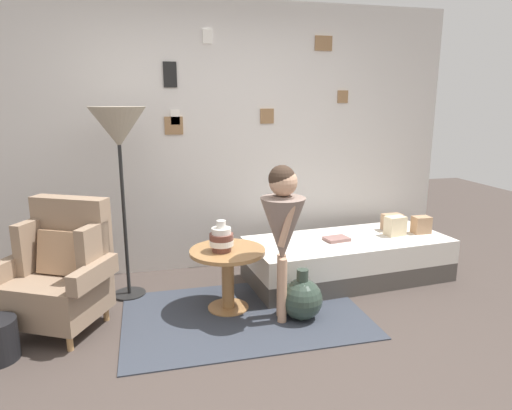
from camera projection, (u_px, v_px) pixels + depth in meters
ground_plane at (269, 367)px, 2.90m from camera, size 12.00×12.00×0.00m
gallery_wall at (217, 139)px, 4.45m from camera, size 4.80×0.12×2.60m
rug at (244, 315)px, 3.59m from camera, size 1.89×1.24×0.01m
armchair at (62, 272)px, 3.33m from camera, size 0.90×0.82×0.97m
daybed at (347, 259)px, 4.30m from camera, size 1.96×0.96×0.40m
pillow_head at (421, 225)px, 4.42m from camera, size 0.17×0.12×0.17m
pillow_mid at (392, 222)px, 4.53m from camera, size 0.20×0.13×0.16m
pillow_back at (395, 226)px, 4.35m from camera, size 0.21×0.15×0.19m
side_table at (228, 266)px, 3.63m from camera, size 0.61×0.61×0.51m
vase_striped at (221, 239)px, 3.54m from camera, size 0.19×0.19×0.25m
floor_lamp at (118, 133)px, 3.65m from camera, size 0.46×0.46×1.63m
person_child at (283, 222)px, 3.35m from camera, size 0.34×0.34×1.22m
book_on_daybed at (337, 239)px, 4.20m from camera, size 0.24×0.19×0.03m
demijohn_near at (302, 299)px, 3.51m from camera, size 0.32×0.32×0.41m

